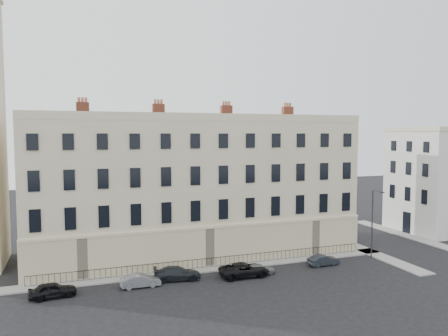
{
  "coord_description": "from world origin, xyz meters",
  "views": [
    {
      "loc": [
        -19.38,
        -36.28,
        13.78
      ],
      "look_at": [
        -3.0,
        10.0,
        9.85
      ],
      "focal_mm": 35.0,
      "sensor_mm": 36.0,
      "label": 1
    }
  ],
  "objects_px": {
    "car_b": "(140,281)",
    "car_d": "(244,270)",
    "car_f": "(323,260)",
    "car_c": "(177,273)",
    "car_e": "(259,269)",
    "car_a": "(53,290)",
    "streetlamp": "(373,220)"
  },
  "relations": [
    {
      "from": "car_b",
      "to": "car_d",
      "type": "distance_m",
      "value": 9.87
    },
    {
      "from": "car_b",
      "to": "car_f",
      "type": "height_order",
      "value": "car_b"
    },
    {
      "from": "car_b",
      "to": "car_c",
      "type": "distance_m",
      "value": 3.62
    },
    {
      "from": "car_e",
      "to": "car_b",
      "type": "bearing_deg",
      "value": 87.18
    },
    {
      "from": "car_d",
      "to": "car_f",
      "type": "relative_size",
      "value": 1.43
    },
    {
      "from": "car_f",
      "to": "car_b",
      "type": "bearing_deg",
      "value": 88.06
    },
    {
      "from": "car_b",
      "to": "car_d",
      "type": "relative_size",
      "value": 0.73
    },
    {
      "from": "car_d",
      "to": "car_e",
      "type": "bearing_deg",
      "value": -85.98
    },
    {
      "from": "car_b",
      "to": "car_f",
      "type": "relative_size",
      "value": 1.05
    },
    {
      "from": "car_a",
      "to": "streetlamp",
      "type": "xyz_separation_m",
      "value": [
        33.04,
        0.94,
        3.54
      ]
    },
    {
      "from": "car_a",
      "to": "car_f",
      "type": "bearing_deg",
      "value": -96.29
    },
    {
      "from": "car_a",
      "to": "car_e",
      "type": "xyz_separation_m",
      "value": [
        18.8,
        -0.28,
        -0.12
      ]
    },
    {
      "from": "car_a",
      "to": "car_b",
      "type": "relative_size",
      "value": 1.08
    },
    {
      "from": "car_c",
      "to": "car_e",
      "type": "height_order",
      "value": "car_c"
    },
    {
      "from": "car_e",
      "to": "streetlamp",
      "type": "height_order",
      "value": "streetlamp"
    },
    {
      "from": "car_a",
      "to": "car_d",
      "type": "distance_m",
      "value": 17.2
    },
    {
      "from": "streetlamp",
      "to": "car_b",
      "type": "bearing_deg",
      "value": -166.69
    },
    {
      "from": "streetlamp",
      "to": "car_c",
      "type": "bearing_deg",
      "value": -168.24
    },
    {
      "from": "car_d",
      "to": "car_e",
      "type": "distance_m",
      "value": 1.61
    },
    {
      "from": "car_c",
      "to": "car_d",
      "type": "distance_m",
      "value": 6.42
    },
    {
      "from": "car_a",
      "to": "car_f",
      "type": "relative_size",
      "value": 1.13
    },
    {
      "from": "car_b",
      "to": "car_e",
      "type": "height_order",
      "value": "car_b"
    },
    {
      "from": "car_c",
      "to": "car_e",
      "type": "distance_m",
      "value": 7.99
    },
    {
      "from": "car_a",
      "to": "streetlamp",
      "type": "bearing_deg",
      "value": -95.05
    },
    {
      "from": "car_b",
      "to": "car_a",
      "type": "bearing_deg",
      "value": 91.44
    },
    {
      "from": "car_b",
      "to": "car_c",
      "type": "height_order",
      "value": "car_c"
    },
    {
      "from": "car_e",
      "to": "car_f",
      "type": "distance_m",
      "value": 7.54
    },
    {
      "from": "car_b",
      "to": "car_c",
      "type": "bearing_deg",
      "value": -78.07
    },
    {
      "from": "car_a",
      "to": "car_c",
      "type": "height_order",
      "value": "car_a"
    },
    {
      "from": "car_b",
      "to": "car_e",
      "type": "distance_m",
      "value": 11.47
    },
    {
      "from": "car_e",
      "to": "car_d",
      "type": "bearing_deg",
      "value": 92.14
    },
    {
      "from": "car_d",
      "to": "streetlamp",
      "type": "height_order",
      "value": "streetlamp"
    }
  ]
}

